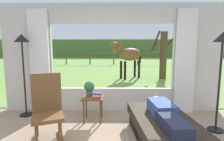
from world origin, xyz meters
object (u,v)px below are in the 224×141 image
object	(u,v)px
book_stack	(97,95)
pasture_tree	(163,53)
floor_lamp_left	(22,50)
recliner_sofa	(163,129)
rocking_chair	(47,108)
potted_plant	(89,88)
horse	(129,55)
side_table	(93,101)
reclining_person	(165,113)
floor_lamp_right	(222,52)

from	to	relation	value
book_stack	pasture_tree	bearing A→B (deg)	61.68
floor_lamp_left	recliner_sofa	bearing A→B (deg)	-21.70
floor_lamp_left	rocking_chair	bearing A→B (deg)	-49.69
potted_plant	pasture_tree	world-z (taller)	pasture_tree
potted_plant	horse	distance (m)	5.00
recliner_sofa	potted_plant	world-z (taller)	potted_plant
book_stack	side_table	bearing A→B (deg)	147.96
recliner_sofa	rocking_chair	size ratio (longest dim) A/B	1.59
potted_plant	book_stack	size ratio (longest dim) A/B	1.54
reclining_person	floor_lamp_left	world-z (taller)	floor_lamp_left
reclining_person	floor_lamp_right	bearing A→B (deg)	17.29
reclining_person	horse	distance (m)	5.82
rocking_chair	book_stack	bearing A→B (deg)	22.20
floor_lamp_right	recliner_sofa	bearing A→B (deg)	-159.26
recliner_sofa	side_table	world-z (taller)	side_table
book_stack	floor_lamp_left	distance (m)	1.92
potted_plant	floor_lamp_right	xyz separation A→B (m)	(2.43, -0.49, 0.77)
recliner_sofa	floor_lamp_left	distance (m)	3.29
side_table	horse	size ratio (longest dim) A/B	0.30
recliner_sofa	floor_lamp_right	distance (m)	1.72
side_table	potted_plant	bearing A→B (deg)	143.13
recliner_sofa	floor_lamp_left	xyz separation A→B (m)	(-2.82, 1.12, 1.27)
reclining_person	pasture_tree	bearing A→B (deg)	69.64
side_table	floor_lamp_right	bearing A→B (deg)	-10.35
reclining_person	potted_plant	xyz separation A→B (m)	(-1.33, 0.96, 0.18)
rocking_chair	potted_plant	xyz separation A→B (m)	(0.58, 0.84, 0.16)
rocking_chair	horse	xyz separation A→B (m)	(1.80, 5.67, 0.61)
recliner_sofa	book_stack	xyz separation A→B (m)	(-1.16, 0.79, 0.35)
side_table	floor_lamp_right	world-z (taller)	floor_lamp_right
horse	pasture_tree	xyz separation A→B (m)	(1.64, 0.02, 0.06)
side_table	floor_lamp_left	xyz separation A→B (m)	(-1.56, 0.28, 1.06)
recliner_sofa	pasture_tree	distance (m)	6.04
side_table	potted_plant	xyz separation A→B (m)	(-0.08, 0.06, 0.28)
potted_plant	book_stack	bearing A→B (deg)	-34.31
side_table	floor_lamp_right	distance (m)	2.61
book_stack	recliner_sofa	bearing A→B (deg)	-34.18
reclining_person	side_table	distance (m)	1.54
potted_plant	book_stack	world-z (taller)	potted_plant
recliner_sofa	pasture_tree	bearing A→B (deg)	69.51
book_stack	horse	bearing A→B (deg)	78.10
potted_plant	pasture_tree	size ratio (longest dim) A/B	0.13
side_table	potted_plant	distance (m)	0.29
reclining_person	book_stack	xyz separation A→B (m)	(-1.16, 0.84, 0.05)
floor_lamp_left	pasture_tree	xyz separation A→B (m)	(4.34, 4.63, -0.26)
reclining_person	floor_lamp_left	xyz separation A→B (m)	(-2.82, 1.17, 0.96)
book_stack	floor_lamp_right	size ratio (longest dim) A/B	0.11
horse	pasture_tree	size ratio (longest dim) A/B	0.70
potted_plant	book_stack	xyz separation A→B (m)	(0.18, -0.12, -0.13)
reclining_person	horse	size ratio (longest dim) A/B	0.83
side_table	rocking_chair	bearing A→B (deg)	-130.27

